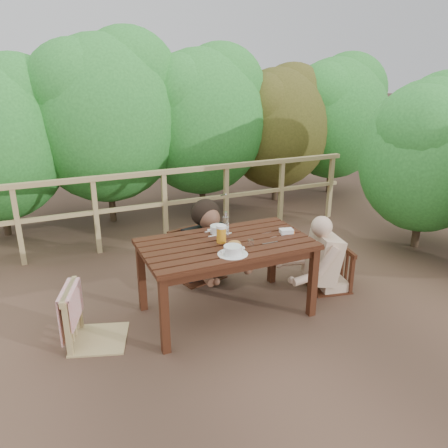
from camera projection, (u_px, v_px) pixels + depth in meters
name	position (u px, v px, depth m)	size (l,w,h in m)	color
ground	(226.00, 312.00, 4.31)	(60.00, 60.00, 0.00)	brown
table	(226.00, 278.00, 4.19)	(1.57, 0.88, 0.73)	black
chair_left	(94.00, 291.00, 3.70)	(0.49, 0.49, 0.98)	tan
chair_far	(197.00, 235.00, 4.88)	(0.50, 0.50, 1.00)	black
chair_right	(330.00, 251.00, 4.65)	(0.42, 0.42, 0.85)	black
woman	(196.00, 216.00, 4.82)	(0.58, 0.72, 1.45)	black
diner_right	(335.00, 229.00, 4.57)	(0.55, 0.67, 1.35)	#CAA889
railing	(165.00, 207.00, 5.86)	(5.60, 0.10, 1.01)	tan
hedge_row	(163.00, 93.00, 6.57)	(6.60, 1.60, 3.80)	#297329
soup_near	(233.00, 251.00, 3.78)	(0.27, 0.27, 0.09)	white
soup_far	(218.00, 230.00, 4.27)	(0.26, 0.26, 0.09)	white
bread_roll	(234.00, 245.00, 3.92)	(0.14, 0.10, 0.08)	#AF7636
beer_glass	(221.00, 235.00, 4.02)	(0.09, 0.09, 0.18)	orange
bottle	(226.00, 225.00, 4.16)	(0.06, 0.06, 0.26)	silver
tumbler	(251.00, 243.00, 3.97)	(0.06, 0.06, 0.07)	white
butter_tub	(286.00, 232.00, 4.26)	(0.13, 0.09, 0.06)	silver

